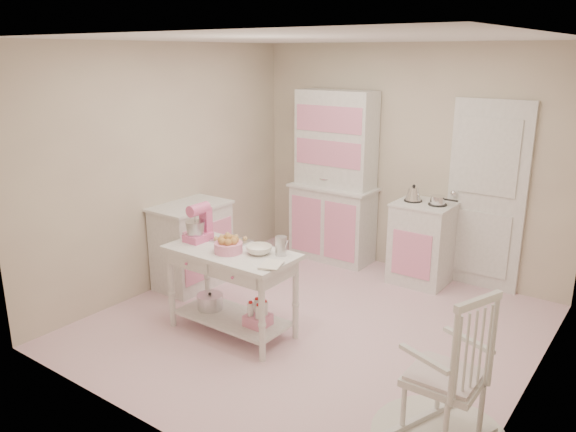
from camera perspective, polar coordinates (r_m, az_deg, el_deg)
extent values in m
plane|color=pink|center=(5.43, 2.58, -11.05)|extent=(3.80, 3.80, 0.00)
cube|color=white|center=(4.82, 2.98, 17.57)|extent=(3.80, 3.80, 0.04)
cube|color=beige|center=(6.60, 11.89, 5.56)|extent=(3.80, 0.04, 2.60)
cube|color=beige|center=(3.59, -14.13, -3.58)|extent=(3.80, 0.04, 2.60)
cube|color=beige|center=(6.19, -12.17, 4.83)|extent=(0.04, 3.80, 2.60)
cube|color=beige|center=(4.27, 24.59, -1.42)|extent=(0.04, 3.80, 2.60)
cube|color=white|center=(6.32, 19.49, 1.88)|extent=(0.82, 0.05, 2.04)
cube|color=white|center=(6.82, 4.64, 3.96)|extent=(1.06, 0.50, 2.08)
cube|color=white|center=(6.41, 13.47, -2.64)|extent=(0.62, 0.57, 0.92)
cube|color=white|center=(6.24, -9.73, -2.94)|extent=(0.54, 0.84, 0.92)
cube|color=white|center=(3.89, 15.72, -14.30)|extent=(0.70, 0.84, 1.10)
cube|color=white|center=(5.17, -5.72, -7.66)|extent=(1.20, 0.60, 0.80)
cube|color=pink|center=(5.26, -9.18, -0.74)|extent=(0.20, 0.28, 0.34)
cube|color=silver|center=(5.24, -5.77, -2.53)|extent=(0.34, 0.24, 0.02)
cylinder|color=pink|center=(4.96, -6.07, -3.19)|extent=(0.25, 0.25, 0.09)
imported|color=white|center=(4.91, -2.96, -3.45)|extent=(0.23, 0.23, 0.07)
cylinder|color=silver|center=(4.85, -0.71, -3.07)|extent=(0.10, 0.10, 0.17)
imported|color=white|center=(4.66, -2.67, -4.88)|extent=(0.23, 0.27, 0.02)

